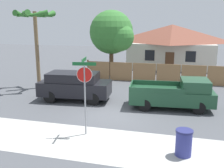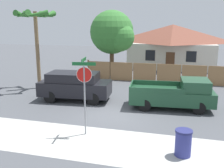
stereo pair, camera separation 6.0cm
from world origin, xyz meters
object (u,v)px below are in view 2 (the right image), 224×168
oak_tree (114,33)px  red_suv (75,85)px  palm_tree (36,22)px  trash_bin (183,143)px  house (172,45)px  stop_sign (84,83)px  orange_pickup (175,94)px

oak_tree → red_suv: oak_tree is taller
palm_tree → trash_bin: 14.27m
house → stop_sign: house is taller
stop_sign → trash_bin: stop_sign is taller
house → palm_tree: (-9.44, -12.89, 2.58)m
red_suv → trash_bin: (6.86, -5.79, -0.48)m
house → palm_tree: size_ratio=1.69×
orange_pickup → stop_sign: 6.39m
palm_tree → trash_bin: size_ratio=5.60×
oak_tree → house: bearing=53.2°
red_suv → stop_sign: stop_sign is taller
house → red_suv: size_ratio=2.10×
palm_tree → red_suv: bearing=-30.8°
orange_pickup → stop_sign: (-3.80, -4.90, 1.54)m
red_suv → stop_sign: (2.55, -4.88, 1.40)m
house → orange_pickup: size_ratio=1.98×
oak_tree → palm_tree: oak_tree is taller
orange_pickup → trash_bin: orange_pickup is taller
red_suv → house: bearing=65.1°
house → stop_sign: 20.33m
palm_tree → stop_sign: palm_tree is taller
palm_tree → stop_sign: (6.51, -7.23, -2.64)m
orange_pickup → trash_bin: size_ratio=4.77×
house → red_suv: 16.27m
stop_sign → orange_pickup: bearing=42.8°
oak_tree → palm_tree: 7.56m
red_suv → orange_pickup: (6.36, 0.02, -0.15)m
house → red_suv: house is taller
oak_tree → palm_tree: size_ratio=1.04×
house → oak_tree: (-5.08, -6.81, 1.53)m
palm_tree → oak_tree: bearing=54.4°
oak_tree → red_suv: size_ratio=1.30×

